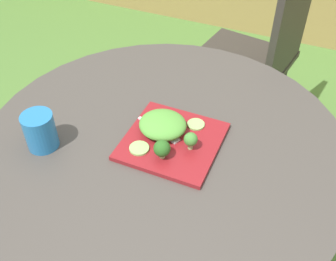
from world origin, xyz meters
The scene contains 10 objects.
patio_table centered at (0.00, 0.00, 0.50)m, with size 1.07×1.07×0.71m.
patio_chair centered at (0.10, 0.91, 0.53)m, with size 0.51×0.51×0.90m.
salad_plate centered at (0.03, -0.01, 0.72)m, with size 0.26×0.26×0.01m, color maroon.
drinking_glass centered at (-0.30, -0.16, 0.76)m, with size 0.09×0.09×0.11m.
fork centered at (-0.01, 0.01, 0.73)m, with size 0.15×0.07×0.00m.
lettuce_mound centered at (-0.01, 0.01, 0.75)m, with size 0.14×0.13×0.05m, color #519338.
broccoli_floret_0 centered at (0.03, -0.08, 0.76)m, with size 0.05×0.05×0.06m.
broccoli_floret_1 centered at (0.09, -0.02, 0.76)m, with size 0.04×0.04×0.05m.
cucumber_slice_0 centered at (0.07, 0.08, 0.73)m, with size 0.05×0.05×0.01m, color #8EB766.
cucumber_slice_1 centered at (-0.04, -0.08, 0.73)m, with size 0.06×0.06×0.01m, color #8EB766.
Camera 1 is at (0.34, -0.76, 1.51)m, focal length 42.74 mm.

